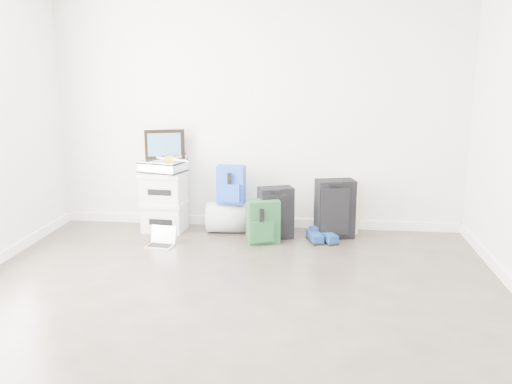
# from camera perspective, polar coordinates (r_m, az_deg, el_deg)

# --- Properties ---
(ground) EXTENTS (5.00, 5.00, 0.00)m
(ground) POSITION_cam_1_polar(r_m,az_deg,el_deg) (3.89, -3.82, -14.08)
(ground) COLOR #362E27
(ground) RESTS_ON ground
(room_envelope) EXTENTS (4.52, 5.02, 2.71)m
(room_envelope) POSITION_cam_1_polar(r_m,az_deg,el_deg) (3.48, -4.20, 12.18)
(room_envelope) COLOR silver
(room_envelope) RESTS_ON ground
(boxes_stack) EXTENTS (0.49, 0.40, 0.66)m
(boxes_stack) POSITION_cam_1_polar(r_m,az_deg,el_deg) (6.03, -9.62, -0.97)
(boxes_stack) COLOR silver
(boxes_stack) RESTS_ON ground
(briefcase) EXTENTS (0.52, 0.44, 0.13)m
(briefcase) POSITION_cam_1_polar(r_m,az_deg,el_deg) (5.95, -9.76, 2.67)
(briefcase) COLOR #B2B2B7
(briefcase) RESTS_ON boxes_stack
(painting) EXTENTS (0.42, 0.15, 0.32)m
(painting) POSITION_cam_1_polar(r_m,az_deg,el_deg) (6.01, -9.59, 4.96)
(painting) COLOR black
(painting) RESTS_ON briefcase
(drone) EXTENTS (0.48, 0.48, 0.05)m
(drone) POSITION_cam_1_polar(r_m,az_deg,el_deg) (5.90, -9.10, 3.47)
(drone) COLOR gold
(drone) RESTS_ON briefcase
(duffel_bag) EXTENTS (0.56, 0.36, 0.33)m
(duffel_bag) POSITION_cam_1_polar(r_m,az_deg,el_deg) (5.93, -2.56, -2.68)
(duffel_bag) COLOR #979B9F
(duffel_bag) RESTS_ON ground
(blue_backpack) EXTENTS (0.30, 0.23, 0.41)m
(blue_backpack) POSITION_cam_1_polar(r_m,az_deg,el_deg) (5.81, -2.64, 0.69)
(blue_backpack) COLOR #192AA7
(blue_backpack) RESTS_ON duffel_bag
(large_suitcase) EXTENTS (0.40, 0.33, 0.55)m
(large_suitcase) POSITION_cam_1_polar(r_m,az_deg,el_deg) (5.69, 2.07, -2.23)
(large_suitcase) COLOR black
(large_suitcase) RESTS_ON ground
(green_backpack) EXTENTS (0.37, 0.32, 0.45)m
(green_backpack) POSITION_cam_1_polar(r_m,az_deg,el_deg) (5.56, 0.75, -3.22)
(green_backpack) COLOR #163E25
(green_backpack) RESTS_ON ground
(carry_on) EXTENTS (0.44, 0.34, 0.62)m
(carry_on) POSITION_cam_1_polar(r_m,az_deg,el_deg) (5.77, 8.30, -1.78)
(carry_on) COLOR black
(carry_on) RESTS_ON ground
(shoes) EXTENTS (0.35, 0.31, 0.10)m
(shoes) POSITION_cam_1_polar(r_m,az_deg,el_deg) (5.67, 6.87, -4.76)
(shoes) COLOR black
(shoes) RESTS_ON ground
(rolled_rug) EXTENTS (0.19, 0.19, 0.58)m
(rolled_rug) POSITION_cam_1_polar(r_m,az_deg,el_deg) (5.96, 9.84, -1.55)
(rolled_rug) COLOR #C1B188
(rolled_rug) RESTS_ON ground
(laptop) EXTENTS (0.30, 0.23, 0.19)m
(laptop) POSITION_cam_1_polar(r_m,az_deg,el_deg) (5.60, -9.92, -5.12)
(laptop) COLOR silver
(laptop) RESTS_ON ground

